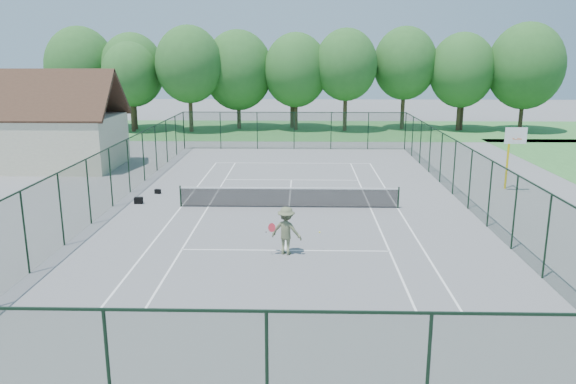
% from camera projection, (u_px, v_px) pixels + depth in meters
% --- Properties ---
extents(ground, '(140.00, 140.00, 0.00)m').
position_uv_depth(ground, '(289.00, 207.00, 28.40)').
color(ground, slate).
rests_on(ground, ground).
extents(grass_far, '(80.00, 16.00, 0.01)m').
position_uv_depth(grass_far, '(296.00, 130.00, 57.52)').
color(grass_far, '#40863D').
rests_on(grass_far, ground).
extents(court_lines, '(11.05, 23.85, 0.01)m').
position_uv_depth(court_lines, '(289.00, 207.00, 28.40)').
color(court_lines, white).
rests_on(court_lines, ground).
extents(tennis_net, '(11.08, 0.08, 1.10)m').
position_uv_depth(tennis_net, '(289.00, 196.00, 28.26)').
color(tennis_net, black).
rests_on(tennis_net, ground).
extents(fence_enclosure, '(18.05, 36.05, 3.02)m').
position_uv_depth(fence_enclosure, '(289.00, 177.00, 28.03)').
color(fence_enclosure, '#15341B').
rests_on(fence_enclosure, ground).
extents(utility_building, '(8.60, 6.27, 6.63)m').
position_uv_depth(utility_building, '(55.00, 122.00, 37.74)').
color(utility_building, beige).
rests_on(utility_building, ground).
extents(tree_line_far, '(39.40, 6.40, 9.70)m').
position_uv_depth(tree_line_far, '(296.00, 70.00, 56.09)').
color(tree_line_far, '#453321').
rests_on(tree_line_far, ground).
extents(basketball_goal, '(1.20, 1.43, 3.65)m').
position_uv_depth(basketball_goal, '(512.00, 146.00, 31.32)').
color(basketball_goal, yellow).
rests_on(basketball_goal, ground).
extents(sports_bag_a, '(0.44, 0.28, 0.34)m').
position_uv_depth(sports_bag_a, '(139.00, 200.00, 29.09)').
color(sports_bag_a, black).
rests_on(sports_bag_a, ground).
extents(sports_bag_b, '(0.36, 0.27, 0.25)m').
position_uv_depth(sports_bag_b, '(158.00, 191.00, 31.19)').
color(sports_bag_b, black).
rests_on(sports_bag_b, ground).
extents(tennis_player, '(2.19, 1.06, 1.88)m').
position_uv_depth(tennis_player, '(286.00, 231.00, 21.59)').
color(tennis_player, '#616847').
rests_on(tennis_player, ground).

